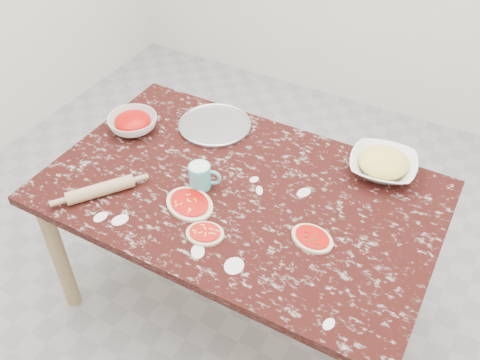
% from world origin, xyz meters
% --- Properties ---
extents(ground, '(4.00, 4.00, 0.00)m').
position_xyz_m(ground, '(0.00, 0.00, 0.00)').
color(ground, gray).
extents(worktable, '(1.60, 1.00, 0.75)m').
position_xyz_m(worktable, '(0.00, 0.00, 0.67)').
color(worktable, black).
rests_on(worktable, ground).
extents(pizza_tray, '(0.42, 0.42, 0.01)m').
position_xyz_m(pizza_tray, '(-0.31, 0.32, 0.76)').
color(pizza_tray, '#B2B2B7').
rests_on(pizza_tray, worktable).
extents(sauce_bowl, '(0.30, 0.30, 0.07)m').
position_xyz_m(sauce_bowl, '(-0.64, 0.12, 0.79)').
color(sauce_bowl, white).
rests_on(sauce_bowl, worktable).
extents(cheese_bowl, '(0.32, 0.32, 0.07)m').
position_xyz_m(cheese_bowl, '(0.47, 0.39, 0.78)').
color(cheese_bowl, white).
rests_on(cheese_bowl, worktable).
extents(flour_mug, '(0.13, 0.09, 0.11)m').
position_xyz_m(flour_mug, '(-0.15, -0.06, 0.80)').
color(flour_mug, '#4FB5BA').
rests_on(flour_mug, worktable).
extents(pizza_left, '(0.26, 0.23, 0.02)m').
position_xyz_m(pizza_left, '(-0.13, -0.18, 0.76)').
color(pizza_left, beige).
rests_on(pizza_left, worktable).
extents(pizza_mid, '(0.17, 0.16, 0.02)m').
position_xyz_m(pizza_mid, '(0.01, -0.29, 0.76)').
color(pizza_mid, beige).
rests_on(pizza_mid, worktable).
extents(pizza_right, '(0.19, 0.16, 0.02)m').
position_xyz_m(pizza_right, '(0.37, -0.11, 0.76)').
color(pizza_right, beige).
rests_on(pizza_right, worktable).
extents(rolling_pin, '(0.21, 0.25, 0.05)m').
position_xyz_m(rolling_pin, '(-0.48, -0.30, 0.78)').
color(rolling_pin, tan).
rests_on(rolling_pin, worktable).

